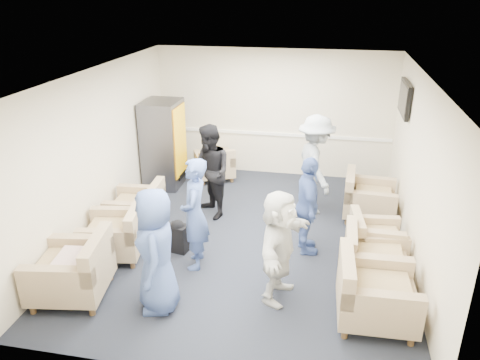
% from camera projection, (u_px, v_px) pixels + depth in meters
% --- Properties ---
extents(floor, '(6.00, 6.00, 0.00)m').
position_uv_depth(floor, '(248.00, 238.00, 7.75)').
color(floor, black).
rests_on(floor, ground).
extents(ceiling, '(6.00, 6.00, 0.00)m').
position_uv_depth(ceiling, '(250.00, 74.00, 6.70)').
color(ceiling, silver).
rests_on(ceiling, back_wall).
extents(back_wall, '(5.00, 0.02, 2.70)m').
position_uv_depth(back_wall, '(274.00, 113.00, 9.94)').
color(back_wall, beige).
rests_on(back_wall, floor).
extents(front_wall, '(5.00, 0.02, 2.70)m').
position_uv_depth(front_wall, '(195.00, 270.00, 4.52)').
color(front_wall, beige).
rests_on(front_wall, floor).
extents(left_wall, '(0.02, 6.00, 2.70)m').
position_uv_depth(left_wall, '(99.00, 152.00, 7.67)').
color(left_wall, beige).
rests_on(left_wall, floor).
extents(right_wall, '(0.02, 6.00, 2.70)m').
position_uv_depth(right_wall, '(418.00, 174.00, 6.78)').
color(right_wall, beige).
rests_on(right_wall, floor).
extents(chair_rail, '(4.98, 0.04, 0.06)m').
position_uv_depth(chair_rail, '(273.00, 134.00, 10.10)').
color(chair_rail, white).
rests_on(chair_rail, back_wall).
extents(tv, '(0.10, 1.00, 0.58)m').
position_uv_depth(tv, '(405.00, 99.00, 8.15)').
color(tv, black).
rests_on(tv, right_wall).
extents(armchair_left_near, '(1.08, 1.08, 0.76)m').
position_uv_depth(armchair_left_near, '(75.00, 272.00, 6.19)').
color(armchair_left_near, '#9F8766').
rests_on(armchair_left_near, floor).
extents(armchair_left_mid, '(1.01, 1.01, 0.69)m').
position_uv_depth(armchair_left_mid, '(117.00, 235.00, 7.15)').
color(armchair_left_mid, '#9F8766').
rests_on(armchair_left_mid, floor).
extents(armchair_left_far, '(0.90, 0.90, 0.68)m').
position_uv_depth(armchair_left_far, '(139.00, 209.00, 7.99)').
color(armchair_left_far, '#9F8766').
rests_on(armchair_left_far, floor).
extents(armchair_right_near, '(0.97, 0.97, 0.75)m').
position_uv_depth(armchair_right_near, '(372.00, 295.00, 5.74)').
color(armchair_right_near, '#9F8766').
rests_on(armchair_right_near, floor).
extents(armchair_right_midnear, '(0.87, 0.87, 0.68)m').
position_uv_depth(armchair_right_midnear, '(371.00, 260.00, 6.51)').
color(armchair_right_midnear, '#9F8766').
rests_on(armchair_right_midnear, floor).
extents(armchair_right_midfar, '(0.85, 0.85, 0.61)m').
position_uv_depth(armchair_right_midfar, '(374.00, 241.00, 7.07)').
color(armchair_right_midfar, '#9F8766').
rests_on(armchair_right_midfar, floor).
extents(armchair_right_far, '(0.93, 0.93, 0.70)m').
position_uv_depth(armchair_right_far, '(366.00, 199.00, 8.33)').
color(armchair_right_far, '#9F8766').
rests_on(armchair_right_far, floor).
extents(armchair_corner, '(1.02, 1.02, 0.61)m').
position_uv_depth(armchair_corner, '(215.00, 166.00, 9.99)').
color(armchair_corner, '#9F8766').
rests_on(armchair_corner, floor).
extents(vending_machine, '(0.72, 0.84, 1.78)m').
position_uv_depth(vending_machine, '(164.00, 144.00, 9.50)').
color(vending_machine, '#4E4E56').
rests_on(vending_machine, floor).
extents(backpack, '(0.35, 0.28, 0.53)m').
position_uv_depth(backpack, '(178.00, 235.00, 7.30)').
color(backpack, black).
rests_on(backpack, floor).
extents(pillow, '(0.42, 0.52, 0.14)m').
position_uv_depth(pillow, '(72.00, 260.00, 6.11)').
color(pillow, beige).
rests_on(pillow, armchair_left_near).
extents(person_front_left, '(0.74, 0.93, 1.66)m').
position_uv_depth(person_front_left, '(156.00, 251.00, 5.81)').
color(person_front_left, '#415A9D').
rests_on(person_front_left, floor).
extents(person_mid_left, '(0.51, 0.68, 1.69)m').
position_uv_depth(person_mid_left, '(195.00, 214.00, 6.71)').
color(person_mid_left, '#415A9D').
rests_on(person_mid_left, floor).
extents(person_back_left, '(1.01, 1.04, 1.69)m').
position_uv_depth(person_back_left, '(210.00, 172.00, 8.20)').
color(person_back_left, black).
rests_on(person_back_left, floor).
extents(person_back_right, '(1.04, 1.33, 1.82)m').
position_uv_depth(person_back_right, '(315.00, 165.00, 8.35)').
color(person_back_right, beige).
rests_on(person_back_right, floor).
extents(person_mid_right, '(0.57, 0.98, 1.56)m').
position_uv_depth(person_mid_right, '(308.00, 206.00, 7.09)').
color(person_mid_right, '#415A9D').
rests_on(person_mid_right, floor).
extents(person_front_right, '(0.75, 1.50, 1.54)m').
position_uv_depth(person_front_right, '(279.00, 246.00, 6.03)').
color(person_front_right, silver).
rests_on(person_front_right, floor).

